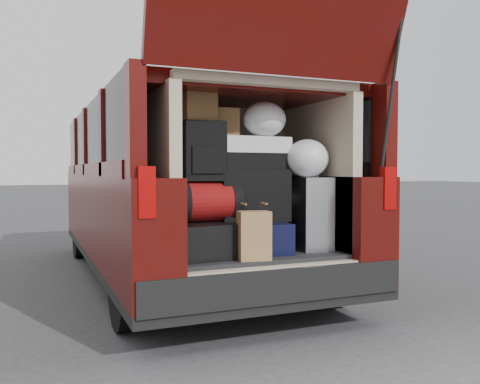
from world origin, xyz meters
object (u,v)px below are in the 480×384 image
at_px(silver_roller, 311,213).
at_px(kraft_bag, 254,236).
at_px(black_soft_case, 249,195).
at_px(red_duffel, 207,201).
at_px(twotone_duffel, 252,153).
at_px(backpack, 203,151).
at_px(navy_hardshell, 255,237).
at_px(black_hardshell, 200,239).

relative_size(silver_roller, kraft_bag, 1.67).
bearing_deg(black_soft_case, red_duffel, -170.19).
bearing_deg(twotone_duffel, backpack, -174.43).
bearing_deg(kraft_bag, black_soft_case, 79.21).
height_order(red_duffel, black_soft_case, black_soft_case).
bearing_deg(silver_roller, kraft_bag, -148.21).
distance_m(silver_roller, kraft_bag, 0.66).
relative_size(kraft_bag, backpack, 0.79).
distance_m(navy_hardshell, red_duffel, 0.46).
distance_m(backpack, twotone_duffel, 0.40).
bearing_deg(twotone_duffel, kraft_bag, -115.79).
bearing_deg(black_soft_case, twotone_duffel, -16.51).
height_order(red_duffel, backpack, backpack).
height_order(black_hardshell, kraft_bag, kraft_bag).
bearing_deg(navy_hardshell, silver_roller, -1.41).
xyz_separation_m(navy_hardshell, red_duffel, (-0.37, -0.01, 0.27)).
distance_m(kraft_bag, twotone_duffel, 0.69).
bearing_deg(black_hardshell, twotone_duffel, 2.95).
xyz_separation_m(black_hardshell, backpack, (0.02, -0.01, 0.61)).
height_order(silver_roller, red_duffel, silver_roller).
height_order(red_duffel, twotone_duffel, twotone_duffel).
xyz_separation_m(silver_roller, black_soft_case, (-0.46, 0.11, 0.14)).
xyz_separation_m(red_duffel, backpack, (-0.03, -0.00, 0.35)).
xyz_separation_m(navy_hardshell, kraft_bag, (-0.15, -0.31, 0.05)).
distance_m(kraft_bag, red_duffel, 0.43).
bearing_deg(silver_roller, twotone_duffel, 174.52).
height_order(kraft_bag, twotone_duffel, twotone_duffel).
distance_m(black_hardshell, navy_hardshell, 0.42).
distance_m(silver_roller, black_soft_case, 0.49).
xyz_separation_m(black_hardshell, red_duffel, (0.05, -0.01, 0.26)).
xyz_separation_m(red_duffel, twotone_duffel, (0.37, 0.06, 0.34)).
relative_size(black_hardshell, navy_hardshell, 1.17).
relative_size(kraft_bag, twotone_duffel, 0.62).
bearing_deg(twotone_duffel, black_soft_case, 161.12).
relative_size(black_soft_case, twotone_duffel, 1.01).
bearing_deg(backpack, silver_roller, 0.15).
bearing_deg(silver_roller, black_hardshell, -175.42).
xyz_separation_m(kraft_bag, backpack, (-0.25, 0.30, 0.57)).
bearing_deg(black_soft_case, navy_hardshell, -73.60).
height_order(black_soft_case, backpack, backpack).
height_order(kraft_bag, black_soft_case, black_soft_case).
bearing_deg(backpack, black_soft_case, 13.16).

